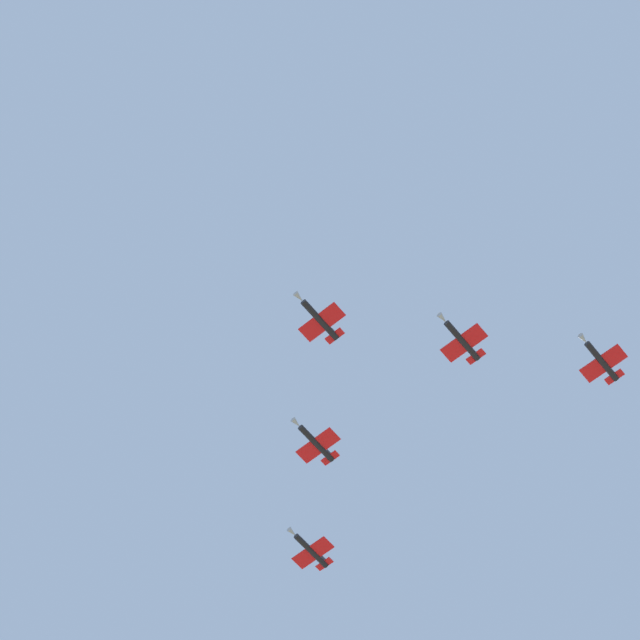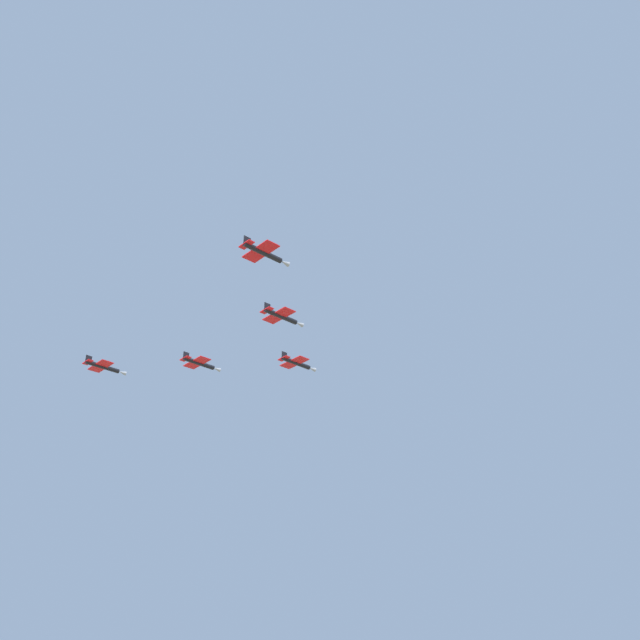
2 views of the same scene
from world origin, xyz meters
name	(u,v)px [view 2 (image 2 of 2)]	position (x,y,z in m)	size (l,w,h in m)	color
jet_lead	(297,363)	(-13.19, -7.75, 207.64)	(12.69, 9.35, 2.63)	black
jet_port_inner	(200,363)	(-36.14, 7.58, 207.34)	(12.69, 9.35, 2.63)	black
jet_starboard_inner	(281,316)	(-31.32, -28.56, 207.94)	(12.69, 9.35, 2.63)	black
jet_port_outer	(103,367)	(-58.54, 22.98, 206.19)	(12.69, 9.35, 2.63)	black
jet_starboard_outer	(264,253)	(-48.90, -49.29, 209.09)	(12.69, 9.35, 2.63)	black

